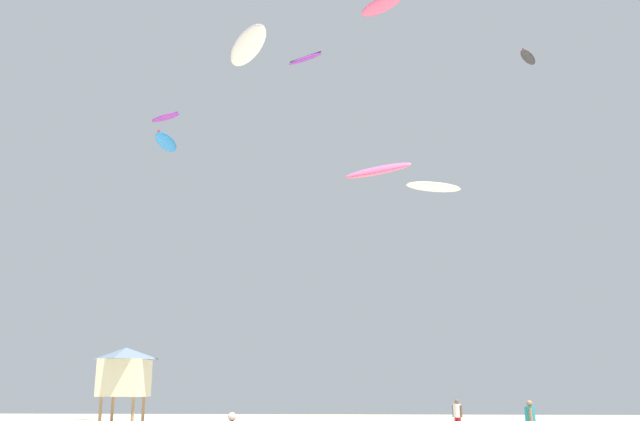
{
  "coord_description": "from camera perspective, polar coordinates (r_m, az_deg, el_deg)",
  "views": [
    {
      "loc": [
        2.53,
        -14.14,
        2.05
      ],
      "look_at": [
        0.0,
        18.73,
        10.56
      ],
      "focal_mm": 39.88,
      "sensor_mm": 36.0,
      "label": 1
    }
  ],
  "objects": [
    {
      "name": "kite_aloft_2",
      "position": [
        53.56,
        -1.18,
        12.08
      ],
      "size": [
        3.09,
        2.4,
        0.68
      ],
      "color": "purple"
    },
    {
      "name": "kite_aloft_9",
      "position": [
        39.42,
        -12.25,
        5.38
      ],
      "size": [
        0.9,
        2.96,
        0.58
      ],
      "color": "blue"
    },
    {
      "name": "kite_aloft_4",
      "position": [
        45.09,
        9.13,
        1.88
      ],
      "size": [
        3.92,
        2.47,
        0.58
      ],
      "color": "white"
    },
    {
      "name": "person_left",
      "position": [
        37.95,
        10.97,
        -15.74
      ],
      "size": [
        0.47,
        0.43,
        1.78
      ],
      "rotation": [
        0.0,
        0.0,
        3.99
      ],
      "color": "#B21E23",
      "rests_on": "ground"
    },
    {
      "name": "lifeguard_tower",
      "position": [
        35.31,
        -15.39,
        -12.33
      ],
      "size": [
        2.3,
        2.3,
        4.15
      ],
      "color": "#8C704C",
      "rests_on": "ground"
    },
    {
      "name": "kite_aloft_5",
      "position": [
        52.28,
        16.35,
        11.72
      ],
      "size": [
        1.84,
        2.64,
        0.32
      ],
      "color": "#2D2D33"
    },
    {
      "name": "kite_aloft_0",
      "position": [
        31.95,
        4.66,
        3.21
      ],
      "size": [
        3.41,
        2.51,
        0.77
      ],
      "color": "#E5598C"
    },
    {
      "name": "kite_aloft_6",
      "position": [
        60.14,
        -12.31,
        7.32
      ],
      "size": [
        3.15,
        2.36,
        0.39
      ],
      "color": "purple"
    },
    {
      "name": "kite_aloft_3",
      "position": [
        35.29,
        -5.83,
        12.99
      ],
      "size": [
        3.17,
        4.28,
        1.09
      ],
      "color": "white"
    },
    {
      "name": "kite_aloft_1",
      "position": [
        50.94,
        4.99,
        16.14
      ],
      "size": [
        3.54,
        3.35,
        0.91
      ],
      "color": "#E5598C"
    },
    {
      "name": "person_midground",
      "position": [
        30.49,
        16.53,
        -15.79
      ],
      "size": [
        0.4,
        0.59,
        1.79
      ],
      "rotation": [
        0.0,
        0.0,
        6.2
      ],
      "color": "navy",
      "rests_on": "ground"
    }
  ]
}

